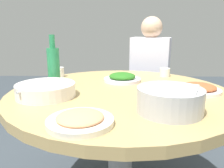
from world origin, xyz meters
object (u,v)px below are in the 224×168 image
(tea_cup_far, at_px, (59,72))
(diner_left, at_px, (150,66))
(dish_shrimp, at_px, (80,119))
(stool_for_diner_left, at_px, (148,121))
(rice_bowl, at_px, (170,99))
(dish_stirfry, at_px, (198,88))
(tea_cup_near, at_px, (165,72))
(green_bottle, at_px, (54,65))
(dish_greens, at_px, (122,78))
(soup_bowl, at_px, (46,90))
(round_dining_table, at_px, (121,113))

(tea_cup_far, height_order, diner_left, diner_left)
(dish_shrimp, height_order, diner_left, diner_left)
(stool_for_diner_left, bearing_deg, rice_bowl, -4.84)
(dish_stirfry, distance_m, stool_for_diner_left, 1.04)
(dish_stirfry, relative_size, tea_cup_near, 3.38)
(tea_cup_far, distance_m, stool_for_diner_left, 1.04)
(green_bottle, xyz_separation_m, stool_for_diner_left, (-0.72, 0.68, -0.66))
(dish_greens, height_order, green_bottle, green_bottle)
(dish_stirfry, xyz_separation_m, dish_greens, (-0.24, -0.40, 0.00))
(dish_stirfry, bearing_deg, soup_bowl, -82.97)
(rice_bowl, distance_m, dish_stirfry, 0.37)
(round_dining_table, relative_size, stool_for_diner_left, 2.73)
(green_bottle, relative_size, diner_left, 0.39)
(green_bottle, bearing_deg, dish_greens, 103.22)
(diner_left, bearing_deg, soup_bowl, -34.53)
(tea_cup_near, bearing_deg, tea_cup_far, -88.01)
(dish_greens, bearing_deg, tea_cup_far, -106.13)
(dish_stirfry, xyz_separation_m, dish_shrimp, (0.42, -0.56, -0.00))
(soup_bowl, xyz_separation_m, tea_cup_near, (-0.49, 0.69, -0.00))
(dish_shrimp, bearing_deg, round_dining_table, 161.21)
(dish_greens, distance_m, tea_cup_far, 0.45)
(round_dining_table, xyz_separation_m, dish_stirfry, (0.02, 0.41, 0.15))
(dish_shrimp, xyz_separation_m, diner_left, (-1.29, 0.44, -0.02))
(dish_stirfry, xyz_separation_m, stool_for_diner_left, (-0.86, -0.13, -0.56))
(dish_shrimp, distance_m, green_bottle, 0.63)
(dish_stirfry, bearing_deg, diner_left, -171.70)
(soup_bowl, relative_size, tea_cup_near, 4.18)
(rice_bowl, bearing_deg, tea_cup_far, -137.39)
(soup_bowl, distance_m, diner_left, 1.17)
(tea_cup_near, distance_m, stool_for_diner_left, 0.74)
(rice_bowl, relative_size, soup_bowl, 0.91)
(dish_shrimp, distance_m, tea_cup_far, 0.84)
(dish_greens, relative_size, dish_shrimp, 1.00)
(dish_shrimp, bearing_deg, green_bottle, -156.70)
(rice_bowl, relative_size, dish_greens, 1.11)
(round_dining_table, bearing_deg, green_bottle, -107.44)
(soup_bowl, relative_size, tea_cup_far, 4.31)
(dish_shrimp, relative_size, tea_cup_far, 3.54)
(round_dining_table, height_order, soup_bowl, soup_bowl)
(tea_cup_far, height_order, stool_for_diner_left, tea_cup_far)
(rice_bowl, relative_size, diner_left, 0.35)
(tea_cup_far, distance_m, diner_left, 0.87)
(green_bottle, bearing_deg, soup_bowl, 5.64)
(dish_stirfry, bearing_deg, tea_cup_near, -166.73)
(rice_bowl, distance_m, stool_for_diner_left, 1.31)
(dish_shrimp, bearing_deg, rice_bowl, 110.56)
(tea_cup_near, bearing_deg, dish_shrimp, -29.94)
(soup_bowl, xyz_separation_m, diner_left, (-0.96, 0.66, -0.04))
(dish_stirfry, distance_m, tea_cup_far, 0.91)
(tea_cup_far, bearing_deg, round_dining_table, 50.60)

